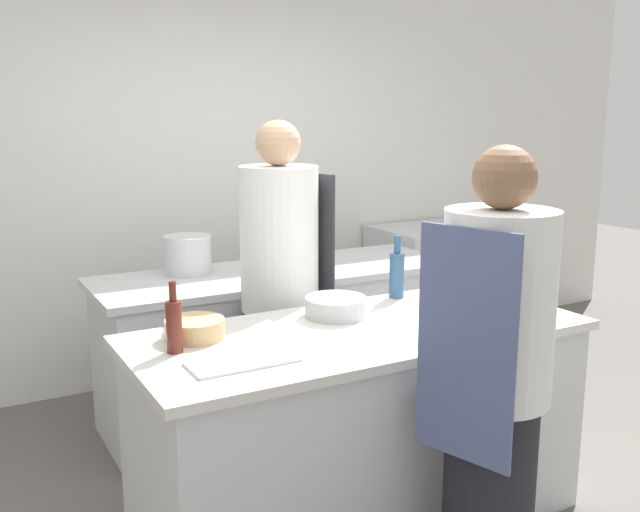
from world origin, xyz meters
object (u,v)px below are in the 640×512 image
Objects in this scene: bowl_prep_small at (496,295)px; bowl_ceramic_blue at (336,307)px; bottle_vinegar at (450,285)px; bottle_olive_oil at (174,324)px; chef_at_prep_near at (493,383)px; oven_range at (437,287)px; chef_at_stove at (280,296)px; bowl_mixing_large at (195,329)px; bottle_wine at (397,273)px; stockpot at (188,255)px.

bowl_prep_small is 0.83m from bowl_ceramic_blue.
bottle_olive_oil is at bearing -175.59° from bottle_vinegar.
chef_at_prep_near is at bearing -37.68° from bottle_olive_oil.
oven_range is 2.42m from bowl_ceramic_blue.
oven_range is at bearing 107.09° from chef_at_stove.
chef_at_stove is 0.85m from bottle_vinegar.
bowl_mixing_large is (-1.30, 0.01, -0.03)m from bottle_vinegar.
chef_at_prep_near is 6.96× the size of bowl_mixing_large.
bottle_wine is (0.46, -0.36, 0.14)m from chef_at_stove.
oven_range is 2.16m from chef_at_stove.
bottle_vinegar is 0.64m from bowl_ceramic_blue.
bowl_ceramic_blue is (-0.42, -0.14, -0.08)m from bottle_wine.
oven_range is 5.22× the size of bottle_vinegar.
bowl_ceramic_blue is at bearing 8.83° from bottle_olive_oil.
chef_at_stove reaches higher than oven_range.
bottle_wine reaches higher than bowl_prep_small.
bottle_vinegar is at bearing -35.32° from bottle_wine.
chef_at_prep_near reaches higher than bottle_olive_oil.
bowl_ceramic_blue is 1.19m from stockpot.
oven_range is 3.37× the size of bottle_olive_oil.
bowl_mixing_large is at bearing -107.61° from stockpot.
bottle_wine is 0.45m from bowl_ceramic_blue.
bowl_prep_small is (0.66, 0.70, 0.08)m from chef_at_prep_near.
chef_at_prep_near is at bearing -79.62° from bowl_ceramic_blue.
oven_range is 2.95m from bowl_mixing_large.
stockpot is (-0.26, 0.65, 0.13)m from chef_at_stove.
stockpot is (-1.11, 1.29, 0.08)m from bowl_prep_small.
chef_at_stove is 7.65× the size of bowl_prep_small.
chef_at_prep_near is 1.20m from bottle_olive_oil.
bowl_prep_small is at bearing -10.29° from bowl_ceramic_blue.
bottle_wine is at bearing 17.96° from bowl_ceramic_blue.
bottle_wine is 1.29× the size of bowl_mixing_large.
bottle_vinegar is (-1.17, -1.56, 0.49)m from oven_range.
chef_at_prep_near reaches higher than oven_range.
bottle_olive_oil is (-2.59, -1.67, 0.53)m from oven_range.
bottle_vinegar is (0.67, -0.51, 0.09)m from chef_at_stove.
bowl_ceramic_blue reaches higher than bowl_mixing_large.
stockpot reaches higher than bowl_ceramic_blue.
bowl_ceramic_blue reaches higher than bowl_prep_small.
bottle_vinegar reaches higher than bowl_ceramic_blue.
bottle_olive_oil reaches higher than bowl_prep_small.
bottle_olive_oil reaches higher than bowl_mixing_large.
chef_at_stove is at bearing 142.68° from bottle_vinegar.
bottle_vinegar reaches higher than bowl_mixing_large.
bottle_olive_oil is at bearing -110.99° from stockpot.
stockpot reaches higher than bowl_mixing_large.
bottle_wine reaches higher than bottle_olive_oil.
oven_range is at bearing 53.08° from bottle_vinegar.
chef_at_prep_near is 6.36× the size of stockpot.
chef_at_stove reaches higher than stockpot.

